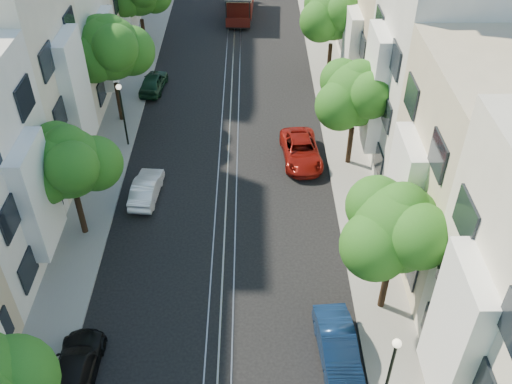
{
  "coord_description": "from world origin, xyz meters",
  "views": [
    {
      "loc": [
        1.42,
        -7.7,
        20.21
      ],
      "look_at": [
        1.63,
        14.56,
        2.2
      ],
      "focal_mm": 40.0,
      "sensor_mm": 36.0,
      "label": 1
    }
  ],
  "objects_px": {
    "parked_car_e_mid": "(338,347)",
    "parked_car_w_far": "(153,82)",
    "parked_car_w_near": "(76,368)",
    "parked_car_w_mid": "(146,188)",
    "lamp_west": "(122,106)",
    "tree_w_c": "(111,50)",
    "lamp_east": "(391,365)",
    "tree_e_d": "(334,14)",
    "parked_car_e_far": "(301,151)",
    "tree_w_b": "(69,165)",
    "tree_e_b": "(398,230)",
    "tree_e_c": "(357,96)"
  },
  "relations": [
    {
      "from": "lamp_east",
      "to": "parked_car_w_far",
      "type": "bearing_deg",
      "value": 115.34
    },
    {
      "from": "tree_w_b",
      "to": "lamp_east",
      "type": "xyz_separation_m",
      "value": [
        13.44,
        -9.98,
        -1.55
      ]
    },
    {
      "from": "parked_car_w_near",
      "to": "parked_car_w_mid",
      "type": "relative_size",
      "value": 1.15
    },
    {
      "from": "tree_e_d",
      "to": "parked_car_e_mid",
      "type": "xyz_separation_m",
      "value": [
        -2.37,
        -24.62,
        -4.19
      ]
    },
    {
      "from": "parked_car_w_near",
      "to": "parked_car_w_mid",
      "type": "height_order",
      "value": "parked_car_w_near"
    },
    {
      "from": "parked_car_e_far",
      "to": "parked_car_w_near",
      "type": "relative_size",
      "value": 1.12
    },
    {
      "from": "tree_e_b",
      "to": "tree_e_d",
      "type": "relative_size",
      "value": 0.98
    },
    {
      "from": "parked_car_e_far",
      "to": "parked_car_w_near",
      "type": "bearing_deg",
      "value": -128.15
    },
    {
      "from": "parked_car_e_mid",
      "to": "tree_w_b",
      "type": "bearing_deg",
      "value": 142.99
    },
    {
      "from": "tree_e_c",
      "to": "tree_e_b",
      "type": "bearing_deg",
      "value": -90.0
    },
    {
      "from": "tree_w_b",
      "to": "tree_w_c",
      "type": "bearing_deg",
      "value": 90.0
    },
    {
      "from": "lamp_west",
      "to": "tree_w_c",
      "type": "bearing_deg",
      "value": 105.75
    },
    {
      "from": "tree_w_c",
      "to": "parked_car_e_mid",
      "type": "distance_m",
      "value": 22.6
    },
    {
      "from": "tree_w_b",
      "to": "parked_car_w_mid",
      "type": "height_order",
      "value": "tree_w_b"
    },
    {
      "from": "parked_car_w_near",
      "to": "parked_car_w_mid",
      "type": "bearing_deg",
      "value": -94.76
    },
    {
      "from": "tree_e_d",
      "to": "parked_car_e_mid",
      "type": "distance_m",
      "value": 25.08
    },
    {
      "from": "tree_e_d",
      "to": "lamp_east",
      "type": "height_order",
      "value": "tree_e_d"
    },
    {
      "from": "tree_e_b",
      "to": "tree_e_c",
      "type": "xyz_separation_m",
      "value": [
        -0.0,
        11.0,
        -0.13
      ]
    },
    {
      "from": "tree_e_b",
      "to": "tree_w_b",
      "type": "height_order",
      "value": "tree_e_b"
    },
    {
      "from": "parked_car_e_mid",
      "to": "tree_e_b",
      "type": "bearing_deg",
      "value": 43.17
    },
    {
      "from": "parked_car_w_mid",
      "to": "parked_car_w_near",
      "type": "bearing_deg",
      "value": 88.93
    },
    {
      "from": "lamp_west",
      "to": "parked_car_w_mid",
      "type": "bearing_deg",
      "value": -69.43
    },
    {
      "from": "parked_car_w_mid",
      "to": "parked_car_w_far",
      "type": "height_order",
      "value": "parked_car_w_far"
    },
    {
      "from": "parked_car_e_mid",
      "to": "parked_car_w_far",
      "type": "bearing_deg",
      "value": 110.08
    },
    {
      "from": "lamp_east",
      "to": "lamp_west",
      "type": "relative_size",
      "value": 1.0
    },
    {
      "from": "parked_car_e_far",
      "to": "parked_car_w_far",
      "type": "xyz_separation_m",
      "value": [
        -10.0,
        8.73,
        -0.01
      ]
    },
    {
      "from": "parked_car_e_mid",
      "to": "tree_w_c",
      "type": "bearing_deg",
      "value": 118.2
    },
    {
      "from": "parked_car_w_near",
      "to": "parked_car_w_mid",
      "type": "distance_m",
      "value": 11.49
    },
    {
      "from": "tree_e_d",
      "to": "parked_car_w_far",
      "type": "height_order",
      "value": "tree_e_d"
    },
    {
      "from": "tree_e_d",
      "to": "tree_e_c",
      "type": "bearing_deg",
      "value": -90.0
    },
    {
      "from": "lamp_east",
      "to": "tree_w_b",
      "type": "bearing_deg",
      "value": 143.42
    },
    {
      "from": "tree_e_b",
      "to": "tree_e_c",
      "type": "height_order",
      "value": "tree_e_b"
    },
    {
      "from": "tree_w_b",
      "to": "lamp_west",
      "type": "distance_m",
      "value": 8.22
    },
    {
      "from": "tree_e_d",
      "to": "tree_w_c",
      "type": "xyz_separation_m",
      "value": [
        -14.4,
        -6.0,
        0.2
      ]
    },
    {
      "from": "lamp_west",
      "to": "parked_car_e_mid",
      "type": "height_order",
      "value": "lamp_west"
    },
    {
      "from": "parked_car_w_mid",
      "to": "parked_car_w_far",
      "type": "distance_m",
      "value": 12.25
    },
    {
      "from": "tree_e_b",
      "to": "tree_w_b",
      "type": "xyz_separation_m",
      "value": [
        -14.4,
        5.0,
        -0.34
      ]
    },
    {
      "from": "tree_e_c",
      "to": "lamp_east",
      "type": "bearing_deg",
      "value": -93.44
    },
    {
      "from": "tree_e_b",
      "to": "tree_w_b",
      "type": "bearing_deg",
      "value": 160.85
    },
    {
      "from": "parked_car_w_far",
      "to": "parked_car_w_near",
      "type": "bearing_deg",
      "value": 95.85
    },
    {
      "from": "tree_w_b",
      "to": "parked_car_e_mid",
      "type": "bearing_deg",
      "value": -32.35
    },
    {
      "from": "tree_e_b",
      "to": "tree_w_c",
      "type": "relative_size",
      "value": 0.94
    },
    {
      "from": "tree_e_c",
      "to": "lamp_east",
      "type": "height_order",
      "value": "tree_e_c"
    },
    {
      "from": "tree_e_b",
      "to": "parked_car_w_near",
      "type": "height_order",
      "value": "tree_e_b"
    },
    {
      "from": "parked_car_w_near",
      "to": "lamp_west",
      "type": "bearing_deg",
      "value": -86.34
    },
    {
      "from": "tree_w_b",
      "to": "parked_car_e_far",
      "type": "bearing_deg",
      "value": 29.07
    },
    {
      "from": "tree_w_c",
      "to": "parked_car_w_far",
      "type": "bearing_deg",
      "value": 69.64
    },
    {
      "from": "tree_e_c",
      "to": "parked_car_w_mid",
      "type": "bearing_deg",
      "value": -165.4
    },
    {
      "from": "tree_e_b",
      "to": "parked_car_e_mid",
      "type": "distance_m",
      "value": 5.38
    },
    {
      "from": "lamp_west",
      "to": "parked_car_w_near",
      "type": "height_order",
      "value": "lamp_west"
    }
  ]
}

